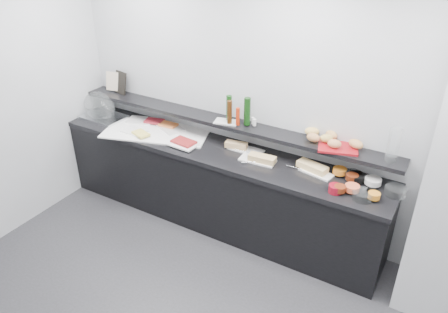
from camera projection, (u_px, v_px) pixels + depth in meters
The scene contains 53 objects.
back_wall at pixel (294, 112), 4.15m from camera, with size 5.00×0.02×2.70m, color #B0B3B7.
buffet_cabinet at pixel (216, 188), 4.69m from camera, with size 3.60×0.60×0.85m, color black.
counter_top at pixel (215, 151), 4.47m from camera, with size 3.62×0.62×0.05m, color black.
wall_shelf at pixel (224, 122), 4.47m from camera, with size 3.60×0.25×0.04m, color black.
cloche_base at pixel (103, 117), 5.09m from camera, with size 0.51×0.34×0.04m, color silver.
cloche_dome at pixel (99, 107), 5.11m from camera, with size 0.48×0.32×0.34m, color white.
linen_runner at pixel (156, 132), 4.78m from camera, with size 1.14×0.54×0.01m, color white.
platter_meat_a at pixel (141, 120), 5.01m from camera, with size 0.30×0.20×0.01m, color silver.
food_meat_a at pixel (154, 121), 4.95m from camera, with size 0.21×0.13×0.02m, color maroon.
platter_salmon at pixel (171, 128), 4.83m from camera, with size 0.31×0.21×0.01m, color silver.
food_salmon at pixel (168, 125), 4.87m from camera, with size 0.20×0.12×0.02m, color orange.
platter_cheese at pixel (134, 131), 4.76m from camera, with size 0.26×0.17×0.01m, color white.
food_cheese at pixel (141, 134), 4.67m from camera, with size 0.19×0.12×0.02m, color #E3D058.
platter_meat_b at pixel (183, 144), 4.49m from camera, with size 0.30×0.20×0.01m, color white.
food_meat_b at pixel (184, 142), 4.50m from camera, with size 0.24×0.15×0.02m, color maroon.
sandwich_plate_left at pixel (246, 150), 4.42m from camera, with size 0.36×0.16×0.01m, color white.
sandwich_food_left at pixel (236, 145), 4.43m from camera, with size 0.22×0.09×0.06m, color tan.
tongs_left at pixel (242, 151), 4.37m from camera, with size 0.01×0.01×0.16m, color silver.
sandwich_plate_mid at pixel (257, 160), 4.23m from camera, with size 0.35×0.15×0.01m, color white.
sandwich_food_mid at pixel (262, 159), 4.18m from camera, with size 0.26×0.10×0.06m, color tan.
tongs_mid at pixel (250, 162), 4.18m from camera, with size 0.01×0.01×0.16m, color silver.
sandwich_plate_right at pixel (316, 173), 4.03m from camera, with size 0.31×0.13×0.01m, color white.
sandwich_food_right at pixel (312, 167), 4.05m from camera, with size 0.29×0.11×0.06m, color #E8C17A.
tongs_right at pixel (294, 167), 4.09m from camera, with size 0.01×0.01×0.16m, color #B2B3B9.
bowl_glass_fruit at pixel (353, 176), 3.93m from camera, with size 0.15×0.15×0.07m, color white.
fill_glass_fruit at pixel (340, 171), 3.98m from camera, with size 0.13×0.13×0.05m, color orange.
bowl_black_jam at pixel (356, 178), 3.90m from camera, with size 0.15×0.15×0.07m, color black.
fill_black_jam at pixel (352, 177), 3.89m from camera, with size 0.11×0.11×0.05m, color #5D210D.
bowl_glass_cream at pixel (396, 191), 3.71m from camera, with size 0.18×0.18×0.07m, color white.
fill_glass_cream at pixel (373, 181), 3.83m from camera, with size 0.15×0.15×0.05m, color silver.
bowl_red_jam at pixel (335, 189), 3.74m from camera, with size 0.11×0.11×0.07m, color maroon.
fill_red_jam at pixel (340, 189), 3.72m from camera, with size 0.10×0.10×0.05m, color #63220E.
bowl_glass_salmon at pixel (363, 196), 3.65m from camera, with size 0.18×0.18×0.07m, color silver.
fill_glass_salmon at pixel (352, 188), 3.73m from camera, with size 0.13×0.13×0.05m, color #DE5D36.
bowl_black_fruit at pixel (373, 195), 3.67m from camera, with size 0.11×0.11×0.07m, color black.
fill_black_fruit at pixel (374, 196), 3.63m from camera, with size 0.10×0.10×0.05m, color orange.
framed_print at pixel (121, 83), 5.07m from camera, with size 0.19×0.02×0.26m, color black.
print_art at pixel (112, 81), 5.11m from camera, with size 0.16×0.00×0.22m, color #C9AC90.
condiment_tray at pixel (226, 122), 4.42m from camera, with size 0.24×0.15×0.01m, color silver.
bottle_green_a at pixel (229, 108), 4.39m from camera, with size 0.06×0.06×0.26m, color #113C10.
bottle_brown at pixel (230, 112), 4.32m from camera, with size 0.05×0.05×0.24m, color #371D0A.
bottle_green_b at pixel (247, 111), 4.28m from camera, with size 0.07×0.07×0.28m, color black.
bottle_hot at pixel (238, 116), 4.30m from camera, with size 0.04×0.04×0.18m, color #AC270C.
shaker_salt at pixel (255, 122), 4.31m from camera, with size 0.04×0.04×0.07m, color silver.
shaker_pepper at pixel (253, 121), 4.34m from camera, with size 0.03×0.03×0.07m, color white.
bread_tray at pixel (338, 148), 3.92m from camera, with size 0.35×0.24×0.02m, color maroon.
bread_roll_nw at pixel (312, 132), 4.10m from camera, with size 0.14×0.09×0.08m, color gold.
bread_roll_n at pixel (331, 135), 4.03m from camera, with size 0.12×0.08×0.08m, color #B88346.
bread_roll_ne at pixel (356, 144), 3.87m from camera, with size 0.14×0.09×0.08m, color #B07943.
bread_roll_s at pixel (334, 144), 3.88m from camera, with size 0.12×0.08×0.08m, color #C07A49.
bread_roll_midw at pixel (313, 138), 3.98m from camera, with size 0.13×0.08×0.08m, color #B07643.
bread_roll_mide at pixel (327, 139), 3.97m from camera, with size 0.12×0.08×0.08m, color #B79846.
carafe at pixel (393, 145), 3.66m from camera, with size 0.10×0.10×0.30m, color white.
Camera 1 is at (1.37, -1.64, 3.00)m, focal length 35.00 mm.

